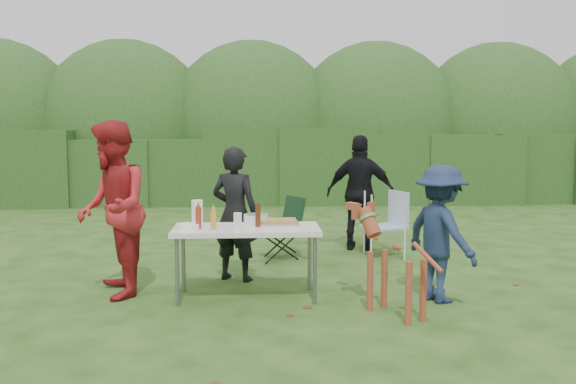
{
  "coord_description": "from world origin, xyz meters",
  "views": [
    {
      "loc": [
        0.0,
        -6.16,
        1.75
      ],
      "look_at": [
        0.42,
        1.0,
        1.0
      ],
      "focal_mm": 38.0,
      "sensor_mm": 36.0,
      "label": 1
    }
  ],
  "objects": [
    {
      "name": "person_black_puffy",
      "position": [
        1.55,
        2.45,
        0.83
      ],
      "size": [
        1.04,
        0.63,
        1.66
      ],
      "primitive_type": "imported",
      "rotation": [
        0.0,
        0.0,
        2.89
      ],
      "color": "black",
      "rests_on": "ground"
    },
    {
      "name": "ground",
      "position": [
        0.0,
        0.0,
        0.0
      ],
      "size": [
        80.0,
        80.0,
        0.0
      ],
      "primitive_type": "plane",
      "color": "#1E4211"
    },
    {
      "name": "person_cook",
      "position": [
        -0.2,
        0.79,
        0.77
      ],
      "size": [
        0.67,
        0.57,
        1.55
      ],
      "primitive_type": "imported",
      "rotation": [
        0.0,
        0.0,
        2.71
      ],
      "color": "black",
      "rests_on": "ground"
    },
    {
      "name": "camping_chair",
      "position": [
        0.38,
        1.91,
        0.42
      ],
      "size": [
        0.71,
        0.71,
        0.84
      ],
      "primitive_type": null,
      "rotation": [
        0.0,
        0.0,
        3.63
      ],
      "color": "#13321B",
      "rests_on": "ground"
    },
    {
      "name": "child",
      "position": [
        1.9,
        -0.2,
        0.69
      ],
      "size": [
        0.86,
        1.03,
        1.39
      ],
      "primitive_type": "imported",
      "rotation": [
        0.0,
        0.0,
        2.02
      ],
      "color": "#192848",
      "rests_on": "ground"
    },
    {
      "name": "hedge_row",
      "position": [
        0.0,
        8.0,
        0.85
      ],
      "size": [
        22.0,
        1.4,
        1.7
      ],
      "primitive_type": "cube",
      "color": "#23471C",
      "rests_on": "ground"
    },
    {
      "name": "plate_stack",
      "position": [
        -0.65,
        -0.02,
        0.77
      ],
      "size": [
        0.24,
        0.24,
        0.05
      ],
      "primitive_type": "cylinder",
      "color": "white",
      "rests_on": "folding_table"
    },
    {
      "name": "dog",
      "position": [
        1.34,
        -0.66,
        0.5
      ],
      "size": [
        0.88,
        1.11,
        0.99
      ],
      "primitive_type": null,
      "rotation": [
        0.0,
        0.0,
        2.09
      ],
      "color": "brown",
      "rests_on": "ground"
    },
    {
      "name": "paper_towel_roll",
      "position": [
        -0.58,
        0.23,
        0.87
      ],
      "size": [
        0.12,
        0.12,
        0.26
      ],
      "primitive_type": "cylinder",
      "color": "white",
      "rests_on": "folding_table"
    },
    {
      "name": "cup_stack",
      "position": [
        -0.15,
        -0.19,
        0.83
      ],
      "size": [
        0.08,
        0.08,
        0.18
      ],
      "primitive_type": "cylinder",
      "color": "white",
      "rests_on": "folding_table"
    },
    {
      "name": "shrub_backdrop",
      "position": [
        0.0,
        9.6,
        1.6
      ],
      "size": [
        20.0,
        2.6,
        3.2
      ],
      "primitive_type": "ellipsoid",
      "color": "#3D6628",
      "rests_on": "ground"
    },
    {
      "name": "person_red_jacket",
      "position": [
        -1.45,
        0.18,
        0.92
      ],
      "size": [
        0.92,
        1.05,
        1.84
      ],
      "primitive_type": "imported",
      "rotation": [
        0.0,
        0.0,
        -1.29
      ],
      "color": "#AC1F24",
      "rests_on": "ground"
    },
    {
      "name": "mustard_bottle",
      "position": [
        -0.39,
        -0.09,
        0.84
      ],
      "size": [
        0.06,
        0.06,
        0.2
      ],
      "primitive_type": "cylinder",
      "color": "gold",
      "rests_on": "folding_table"
    },
    {
      "name": "lawn_chair",
      "position": [
        1.79,
        1.95,
        0.45
      ],
      "size": [
        0.69,
        0.69,
        0.9
      ],
      "primitive_type": null,
      "rotation": [
        0.0,
        0.0,
        3.49
      ],
      "color": "#386FB8",
      "rests_on": "ground"
    },
    {
      "name": "ketchup_bottle",
      "position": [
        -0.55,
        -0.03,
        0.85
      ],
      "size": [
        0.06,
        0.06,
        0.22
      ],
      "primitive_type": "cylinder",
      "color": "maroon",
      "rests_on": "folding_table"
    },
    {
      "name": "pasta_bowl",
      "position": [
        0.04,
        0.27,
        0.79
      ],
      "size": [
        0.26,
        0.26,
        0.1
      ],
      "primitive_type": "cylinder",
      "color": "silver",
      "rests_on": "folding_table"
    },
    {
      "name": "focaccia_bread",
      "position": [
        0.26,
        0.19,
        0.78
      ],
      "size": [
        0.4,
        0.26,
        0.04
      ],
      "primitive_type": "cube",
      "color": "#A67F3E",
      "rests_on": "food_tray"
    },
    {
      "name": "beer_bottle",
      "position": [
        0.06,
        0.06,
        0.86
      ],
      "size": [
        0.06,
        0.06,
        0.24
      ],
      "primitive_type": "cylinder",
      "color": "#47230F",
      "rests_on": "folding_table"
    },
    {
      "name": "food_tray",
      "position": [
        0.26,
        0.19,
        0.75
      ],
      "size": [
        0.45,
        0.3,
        0.02
      ],
      "primitive_type": "cube",
      "color": "#B7B7BA",
      "rests_on": "folding_table"
    },
    {
      "name": "folding_table",
      "position": [
        -0.06,
        0.03,
        0.69
      ],
      "size": [
        1.5,
        0.7,
        0.74
      ],
      "color": "silver",
      "rests_on": "ground"
    }
  ]
}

